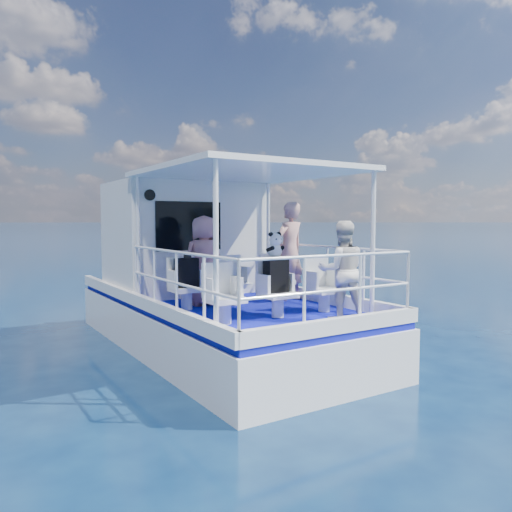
# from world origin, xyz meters

# --- Properties ---
(ground) EXTENTS (2000.00, 2000.00, 0.00)m
(ground) POSITION_xyz_m (0.00, 0.00, 0.00)
(ground) COLOR #081D3C
(ground) RESTS_ON ground
(hull) EXTENTS (3.00, 7.00, 1.60)m
(hull) POSITION_xyz_m (0.00, 1.00, 0.00)
(hull) COLOR white
(hull) RESTS_ON ground
(deck) EXTENTS (2.90, 6.90, 0.10)m
(deck) POSITION_xyz_m (0.00, 1.00, 0.85)
(deck) COLOR #0A0D8F
(deck) RESTS_ON hull
(cabin) EXTENTS (2.85, 2.00, 2.20)m
(cabin) POSITION_xyz_m (0.00, 2.30, 2.00)
(cabin) COLOR white
(cabin) RESTS_ON deck
(canopy) EXTENTS (3.00, 3.20, 0.08)m
(canopy) POSITION_xyz_m (0.00, -0.20, 3.14)
(canopy) COLOR white
(canopy) RESTS_ON cabin
(canopy_posts) EXTENTS (2.77, 2.97, 2.20)m
(canopy_posts) POSITION_xyz_m (0.00, -0.25, 2.00)
(canopy_posts) COLOR white
(canopy_posts) RESTS_ON deck
(railings) EXTENTS (2.84, 3.59, 1.00)m
(railings) POSITION_xyz_m (0.00, -0.58, 1.40)
(railings) COLOR white
(railings) RESTS_ON deck
(seat_port_fwd) EXTENTS (0.48, 0.46, 0.38)m
(seat_port_fwd) POSITION_xyz_m (-0.90, 0.20, 1.09)
(seat_port_fwd) COLOR white
(seat_port_fwd) RESTS_ON deck
(seat_center_fwd) EXTENTS (0.48, 0.46, 0.38)m
(seat_center_fwd) POSITION_xyz_m (0.00, 0.20, 1.09)
(seat_center_fwd) COLOR white
(seat_center_fwd) RESTS_ON deck
(seat_stbd_fwd) EXTENTS (0.48, 0.46, 0.38)m
(seat_stbd_fwd) POSITION_xyz_m (0.90, 0.20, 1.09)
(seat_stbd_fwd) COLOR white
(seat_stbd_fwd) RESTS_ON deck
(seat_port_aft) EXTENTS (0.48, 0.46, 0.38)m
(seat_port_aft) POSITION_xyz_m (-0.90, -1.10, 1.09)
(seat_port_aft) COLOR white
(seat_port_aft) RESTS_ON deck
(seat_center_aft) EXTENTS (0.48, 0.46, 0.38)m
(seat_center_aft) POSITION_xyz_m (0.00, -1.10, 1.09)
(seat_center_aft) COLOR white
(seat_center_aft) RESTS_ON deck
(seat_stbd_aft) EXTENTS (0.48, 0.46, 0.38)m
(seat_stbd_aft) POSITION_xyz_m (0.90, -1.10, 1.09)
(seat_stbd_aft) COLOR white
(seat_stbd_aft) RESTS_ON deck
(passenger_port_fwd) EXTENTS (0.58, 0.42, 1.54)m
(passenger_port_fwd) POSITION_xyz_m (-0.45, 0.48, 1.67)
(passenger_port_fwd) COLOR #C17D82
(passenger_port_fwd) RESTS_ON deck
(passenger_stbd_fwd) EXTENTS (0.73, 0.56, 1.79)m
(passenger_stbd_fwd) POSITION_xyz_m (1.11, 0.14, 1.79)
(passenger_stbd_fwd) COLOR #DD9B8F
(passenger_stbd_fwd) RESTS_ON deck
(passenger_stbd_aft) EXTENTS (0.88, 0.81, 1.44)m
(passenger_stbd_aft) POSITION_xyz_m (0.67, -1.76, 1.62)
(passenger_stbd_aft) COLOR silver
(passenger_stbd_aft) RESTS_ON deck
(backpack_port) EXTENTS (0.35, 0.20, 0.47)m
(backpack_port) POSITION_xyz_m (-0.91, 0.16, 1.51)
(backpack_port) COLOR black
(backpack_port) RESTS_ON seat_port_fwd
(backpack_center) EXTENTS (0.34, 0.19, 0.52)m
(backpack_center) POSITION_xyz_m (-0.03, -1.10, 1.54)
(backpack_center) COLOR black
(backpack_center) RESTS_ON seat_center_aft
(compact_camera) EXTENTS (0.11, 0.06, 0.06)m
(compact_camera) POSITION_xyz_m (-0.90, 0.15, 1.78)
(compact_camera) COLOR black
(compact_camera) RESTS_ON backpack_port
(panda) EXTENTS (0.24, 0.20, 0.38)m
(panda) POSITION_xyz_m (-0.03, -1.07, 1.99)
(panda) COLOR white
(panda) RESTS_ON backpack_center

